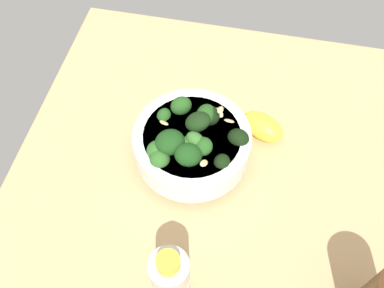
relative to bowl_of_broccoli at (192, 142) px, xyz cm
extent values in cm
cube|color=tan|center=(-4.33, 0.72, -6.50)|extent=(67.09, 67.09, 3.74)
cylinder|color=white|center=(-0.03, -0.12, -3.80)|extent=(10.39, 10.39, 1.65)
cylinder|color=white|center=(-0.03, -0.12, -0.49)|extent=(18.89, 18.89, 4.95)
cylinder|color=silver|center=(-0.03, -0.12, 1.58)|extent=(15.54, 15.54, 0.80)
cylinder|color=#2F662B|center=(-0.68, -1.43, 2.18)|extent=(1.95, 1.78, 1.66)
ellipsoid|color=black|center=(-0.68, -1.43, 3.95)|extent=(5.47, 5.40, 5.14)
cylinder|color=#4A8F3C|center=(-1.98, -4.14, 0.53)|extent=(1.59, 1.58, 1.92)
ellipsoid|color=black|center=(-1.98, -4.14, 2.31)|extent=(5.09, 5.51, 4.05)
cylinder|color=#2F662B|center=(-2.25, 2.26, 1.62)|extent=(1.48, 1.43, 1.24)
ellipsoid|color=#23511C|center=(-2.25, 2.26, 2.97)|extent=(4.32, 4.69, 3.67)
cylinder|color=#589D47|center=(2.85, 2.60, 1.34)|extent=(1.90, 1.83, 1.67)
ellipsoid|color=#194216|center=(2.85, 2.60, 3.08)|extent=(6.63, 6.74, 4.05)
cylinder|color=#3C7A32|center=(-7.24, -1.10, 0.26)|extent=(1.57, 1.46, 1.46)
ellipsoid|color=black|center=(-7.24, -1.10, 1.84)|extent=(4.32, 4.59, 3.82)
cylinder|color=#2F662B|center=(-0.07, 1.69, 1.30)|extent=(1.27, 1.39, 1.50)
ellipsoid|color=#386B2B|center=(-0.07, 1.69, 2.64)|extent=(3.42, 2.76, 2.97)
cylinder|color=#3C7A32|center=(-0.88, 1.48, 1.74)|extent=(1.58, 1.47, 1.20)
ellipsoid|color=#386B2B|center=(-0.88, 1.48, 3.03)|extent=(4.61, 3.71, 3.87)
cylinder|color=#589D47|center=(3.87, 5.16, 0.44)|extent=(1.55, 1.42, 1.52)
ellipsoid|color=#2D6023|center=(3.87, 5.16, 1.93)|extent=(4.13, 4.17, 3.14)
cylinder|color=#2F662B|center=(-1.51, -3.84, 1.34)|extent=(1.75, 1.87, 1.21)
ellipsoid|color=#23511C|center=(-1.51, -3.84, 2.85)|extent=(3.96, 4.79, 3.96)
cylinder|color=#3C7A32|center=(-5.45, 3.72, 0.45)|extent=(1.67, 1.44, 1.49)
ellipsoid|color=black|center=(-5.45, 3.72, 1.86)|extent=(3.76, 4.16, 3.38)
cylinder|color=#4A8F3C|center=(-0.38, 4.25, 1.11)|extent=(2.17, 1.82, 2.00)
ellipsoid|color=#194216|center=(-0.38, 4.25, 3.11)|extent=(5.96, 4.99, 5.25)
cylinder|color=#4A8F3C|center=(5.24, -3.00, 0.37)|extent=(1.43, 1.39, 1.29)
ellipsoid|color=#23511C|center=(5.24, -3.00, 1.73)|extent=(3.09, 3.69, 3.13)
cylinder|color=#2F662B|center=(2.82, -5.05, 1.05)|extent=(1.47, 1.50, 0.94)
ellipsoid|color=#23511C|center=(2.82, -5.05, 2.47)|extent=(5.18, 4.60, 3.98)
cylinder|color=#589D47|center=(4.61, 3.79, 0.42)|extent=(1.49, 1.57, 1.21)
ellipsoid|color=#2D6023|center=(4.61, 3.79, 1.89)|extent=(3.92, 3.84, 4.07)
ellipsoid|color=#DBBC84|center=(1.16, 3.32, 2.38)|extent=(1.79, 1.38, 1.34)
ellipsoid|color=#DBBC84|center=(4.44, -0.25, 3.81)|extent=(2.05, 1.80, 1.17)
ellipsoid|color=#DBBC84|center=(-5.40, -2.62, 3.88)|extent=(2.08, 1.59, 1.19)
ellipsoid|color=#DBBC84|center=(3.67, 2.74, 4.36)|extent=(2.08, 1.52, 1.22)
ellipsoid|color=#DBBC84|center=(-3.54, -4.72, 2.77)|extent=(1.95, 1.93, 1.21)
ellipsoid|color=#DBBC84|center=(-2.96, 5.43, 3.49)|extent=(1.53, 2.04, 1.18)
ellipsoid|color=#DBBC84|center=(-3.73, -4.09, 4.38)|extent=(1.06, 1.87, 0.93)
ellipsoid|color=yellow|center=(-10.97, -7.35, -2.64)|extent=(8.90, 7.55, 3.98)
cylinder|color=beige|center=(-2.01, 22.80, 1.98)|extent=(5.02, 5.02, 13.20)
cylinder|color=gold|center=(-2.01, 22.80, 9.51)|extent=(2.83, 2.83, 1.87)
cylinder|color=beige|center=(-2.01, 22.80, 1.20)|extent=(5.12, 5.12, 5.18)
camera|label=1|loc=(-7.96, 37.97, 58.99)|focal=41.15mm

